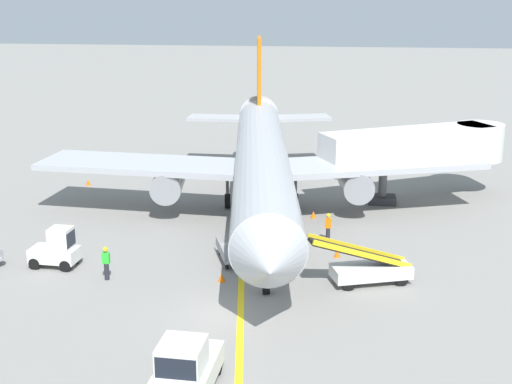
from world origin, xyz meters
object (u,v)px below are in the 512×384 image
(belt_loader_forward_hold, at_px, (369,268))
(safety_cone_nose_right, at_px, (348,249))
(safety_cone_nose_left, at_px, (313,215))
(baggage_tug_near_wing, at_px, (57,249))
(safety_cone_wingtip_left, at_px, (337,253))
(safety_cone_wingtip_right, at_px, (221,277))
(baggage_cart_empty_trailing, at_px, (235,252))
(safety_cone_tail_area, at_px, (88,182))
(ground_crew_marshaller, at_px, (328,227))
(pushback_tug, at_px, (186,368))
(airliner, at_px, (262,162))
(jet_bridge, at_px, (425,147))
(ground_crew_wing_walker, at_px, (106,262))

(belt_loader_forward_hold, bearing_deg, safety_cone_nose_right, 104.32)
(safety_cone_nose_left, distance_m, safety_cone_nose_right, 6.27)
(baggage_tug_near_wing, height_order, safety_cone_nose_left, baggage_tug_near_wing)
(safety_cone_nose_right, relative_size, safety_cone_wingtip_left, 1.00)
(safety_cone_wingtip_left, xyz_separation_m, safety_cone_wingtip_right, (-5.54, -3.99, 0.00))
(baggage_cart_empty_trailing, bearing_deg, safety_cone_tail_area, 133.81)
(ground_crew_marshaller, bearing_deg, baggage_cart_empty_trailing, -144.30)
(pushback_tug, bearing_deg, safety_cone_nose_left, 80.20)
(pushback_tug, relative_size, safety_cone_nose_right, 8.37)
(baggage_tug_near_wing, bearing_deg, airliner, 46.54)
(baggage_tug_near_wing, distance_m, safety_cone_nose_right, 15.22)
(airliner, relative_size, ground_crew_marshaller, 20.77)
(jet_bridge, bearing_deg, safety_cone_wingtip_left, -115.47)
(jet_bridge, height_order, baggage_cart_empty_trailing, jet_bridge)
(ground_crew_wing_walker, relative_size, safety_cone_nose_right, 3.86)
(pushback_tug, relative_size, safety_cone_nose_left, 8.37)
(baggage_cart_empty_trailing, bearing_deg, pushback_tug, -88.98)
(safety_cone_wingtip_left, bearing_deg, ground_crew_marshaller, 103.77)
(ground_crew_marshaller, distance_m, ground_crew_wing_walker, 12.52)
(pushback_tug, distance_m, safety_cone_wingtip_right, 9.96)
(safety_cone_wingtip_left, height_order, safety_cone_wingtip_right, same)
(safety_cone_nose_left, bearing_deg, safety_cone_wingtip_left, -76.58)
(ground_crew_wing_walker, xyz_separation_m, safety_cone_nose_right, (11.70, 5.05, -0.69))
(baggage_cart_empty_trailing, distance_m, safety_cone_nose_left, 8.58)
(ground_crew_marshaller, relative_size, safety_cone_nose_left, 3.86)
(baggage_tug_near_wing, relative_size, safety_cone_tail_area, 5.63)
(safety_cone_tail_area, bearing_deg, baggage_tug_near_wing, -75.56)
(ground_crew_wing_walker, distance_m, safety_cone_nose_left, 14.58)
(belt_loader_forward_hold, bearing_deg, pushback_tug, -121.90)
(jet_bridge, bearing_deg, belt_loader_forward_hold, -105.11)
(airliner, distance_m, belt_loader_forward_hold, 12.19)
(belt_loader_forward_hold, height_order, baggage_cart_empty_trailing, belt_loader_forward_hold)
(ground_crew_wing_walker, bearing_deg, airliner, 60.55)
(baggage_cart_empty_trailing, distance_m, ground_crew_marshaller, 5.88)
(pushback_tug, height_order, safety_cone_nose_right, pushback_tug)
(baggage_tug_near_wing, distance_m, safety_cone_nose_left, 15.90)
(baggage_cart_empty_trailing, bearing_deg, ground_crew_wing_walker, -150.90)
(airliner, relative_size, pushback_tug, 9.59)
(baggage_cart_empty_trailing, xyz_separation_m, safety_cone_nose_left, (3.76, 7.71, -0.25))
(pushback_tug, xyz_separation_m, safety_cone_wingtip_right, (-0.45, 9.92, -0.77))
(ground_crew_marshaller, bearing_deg, belt_loader_forward_hold, -69.23)
(ground_crew_wing_walker, bearing_deg, baggage_cart_empty_trailing, 29.10)
(jet_bridge, height_order, belt_loader_forward_hold, jet_bridge)
(safety_cone_nose_left, distance_m, safety_cone_wingtip_right, 11.25)
(jet_bridge, bearing_deg, airliner, -154.57)
(baggage_cart_empty_trailing, height_order, safety_cone_wingtip_right, baggage_cart_empty_trailing)
(safety_cone_nose_right, distance_m, safety_cone_wingtip_right, 7.64)
(belt_loader_forward_hold, xyz_separation_m, safety_cone_tail_area, (-19.66, 15.44, -0.56))
(airliner, height_order, belt_loader_forward_hold, airliner)
(baggage_tug_near_wing, distance_m, ground_crew_marshaller, 14.65)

